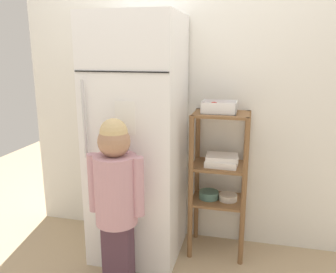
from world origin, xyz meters
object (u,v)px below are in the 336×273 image
pantry_shelf_unit (219,173)px  fruit_bin (217,108)px  child_standing (116,189)px  refrigerator (138,141)px

pantry_shelf_unit → fruit_bin: size_ratio=4.46×
fruit_bin → pantry_shelf_unit: bearing=6.2°
child_standing → fruit_bin: bearing=46.2°
refrigerator → child_standing: 0.48m
child_standing → fruit_bin: 0.89m
pantry_shelf_unit → fruit_bin: bearing=-173.8°
child_standing → fruit_bin: fruit_bin is taller
refrigerator → fruit_bin: bearing=12.8°
fruit_bin → child_standing: bearing=-133.8°
child_standing → pantry_shelf_unit: bearing=44.8°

